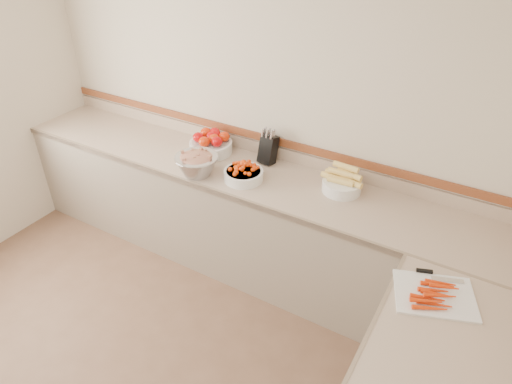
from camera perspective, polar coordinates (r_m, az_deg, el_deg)
The scene contains 8 objects.
back_wall at distance 3.54m, azimuth 0.47°, elevation 10.67°, with size 4.00×4.00×0.00m, color beige.
counter_back at distance 3.71m, azimuth -2.10°, elevation -3.17°, with size 4.00×0.65×1.08m.
knife_block at distance 3.52m, azimuth 1.53°, elevation 5.45°, with size 0.14×0.16×0.29m.
tomato_bowl at distance 3.70m, azimuth -5.63°, elevation 6.07°, with size 0.35×0.35×0.17m.
cherry_tomato_bowl at distance 3.32m, azimuth -1.54°, elevation 2.37°, with size 0.29×0.29×0.15m.
corn_bowl at distance 3.24m, azimuth 10.72°, elevation 1.14°, with size 0.31×0.28×0.20m.
rhubarb_bowl at distance 3.39m, azimuth -7.42°, elevation 3.59°, with size 0.32×0.32×0.18m.
cutting_board at distance 2.60m, azimuth 21.43°, elevation -11.83°, with size 0.49×0.43×0.06m.
Camera 1 is at (1.63, -0.83, 2.66)m, focal length 32.00 mm.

